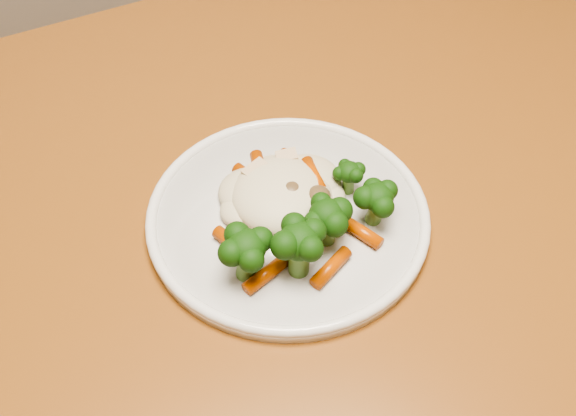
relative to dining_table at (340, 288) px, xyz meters
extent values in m
cube|color=brown|center=(0.00, 0.00, 0.07)|extent=(1.38, 0.98, 0.04)
cube|color=brown|center=(0.56, 0.43, -0.31)|extent=(0.06, 0.06, 0.71)
cylinder|color=white|center=(-0.04, 0.03, 0.09)|extent=(0.25, 0.25, 0.01)
ellipsoid|color=beige|center=(-0.04, 0.04, 0.12)|extent=(0.11, 0.10, 0.04)
ellipsoid|color=black|center=(-0.10, -0.02, 0.12)|extent=(0.05, 0.05, 0.05)
ellipsoid|color=black|center=(-0.06, -0.03, 0.12)|extent=(0.06, 0.06, 0.05)
ellipsoid|color=black|center=(-0.02, -0.01, 0.12)|extent=(0.05, 0.05, 0.04)
ellipsoid|color=black|center=(0.02, -0.01, 0.12)|extent=(0.04, 0.04, 0.04)
ellipsoid|color=black|center=(0.02, 0.04, 0.12)|extent=(0.04, 0.04, 0.03)
cylinder|color=#C04B04|center=(-0.06, 0.08, 0.11)|extent=(0.03, 0.04, 0.01)
cylinder|color=#C04B04|center=(-0.03, 0.08, 0.11)|extent=(0.04, 0.04, 0.01)
cylinder|color=#C04B04|center=(-0.01, 0.07, 0.11)|extent=(0.04, 0.04, 0.01)
cylinder|color=#C04B04|center=(-0.10, 0.01, 0.11)|extent=(0.03, 0.04, 0.01)
cylinder|color=#C04B04|center=(-0.08, -0.03, 0.11)|extent=(0.05, 0.03, 0.01)
cylinder|color=#C04B04|center=(-0.03, -0.04, 0.11)|extent=(0.04, 0.03, 0.01)
cylinder|color=#C04B04|center=(0.01, -0.02, 0.11)|extent=(0.03, 0.04, 0.01)
cylinder|color=#C04B04|center=(-0.01, 0.05, 0.12)|extent=(0.01, 0.04, 0.01)
cylinder|color=#C04B04|center=(-0.05, 0.07, 0.12)|extent=(0.02, 0.04, 0.01)
ellipsoid|color=brown|center=(-0.04, 0.04, 0.12)|extent=(0.03, 0.03, 0.02)
ellipsoid|color=brown|center=(-0.02, 0.02, 0.12)|extent=(0.02, 0.02, 0.02)
ellipsoid|color=brown|center=(-0.05, 0.04, 0.12)|extent=(0.02, 0.02, 0.02)
cube|color=beige|center=(-0.06, 0.07, 0.12)|extent=(0.03, 0.02, 0.01)
cube|color=beige|center=(-0.02, 0.08, 0.12)|extent=(0.02, 0.02, 0.01)
camera|label=1|loc=(-0.20, -0.36, 0.59)|focal=45.00mm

